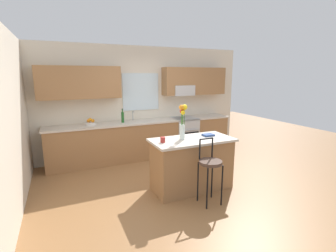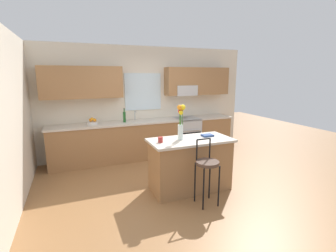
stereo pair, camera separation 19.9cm
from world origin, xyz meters
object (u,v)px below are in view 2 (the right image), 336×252
at_px(bar_stool_near, 207,166).
at_px(bottle_olive_oil, 124,117).
at_px(oven_range, 186,135).
at_px(kitchen_island, 190,164).
at_px(mug_ceramic, 160,140).
at_px(cookbook, 207,135).
at_px(fruit_bowl_oranges, 92,122).
at_px(flower_vase, 181,120).

xyz_separation_m(bar_stool_near, bottle_olive_oil, (-0.73, 2.54, 0.42)).
xyz_separation_m(oven_range, kitchen_island, (-0.88, -1.95, 0.00)).
xyz_separation_m(mug_ceramic, bottle_olive_oil, (-0.17, 1.97, 0.09)).
relative_size(kitchen_island, cookbook, 7.22).
bearing_deg(mug_ceramic, kitchen_island, -0.52).
bearing_deg(mug_ceramic, bottle_olive_oil, 95.07).
distance_m(kitchen_island, fruit_bowl_oranges, 2.51).
bearing_deg(cookbook, mug_ceramic, -176.02).
bearing_deg(cookbook, fruit_bowl_oranges, 133.85).
distance_m(bar_stool_near, cookbook, 0.80).
bearing_deg(bar_stool_near, cookbook, 59.45).
xyz_separation_m(kitchen_island, flower_vase, (-0.17, 0.03, 0.80)).
bearing_deg(kitchen_island, bottle_olive_oil, 110.28).
height_order(oven_range, cookbook, cookbook).
relative_size(oven_range, fruit_bowl_oranges, 3.83).
bearing_deg(flower_vase, bottle_olive_oil, 105.99).
height_order(flower_vase, cookbook, flower_vase).
distance_m(flower_vase, cookbook, 0.64).
height_order(kitchen_island, fruit_bowl_oranges, fruit_bowl_oranges).
distance_m(oven_range, bottle_olive_oil, 1.72).
relative_size(flower_vase, fruit_bowl_oranges, 2.53).
xyz_separation_m(flower_vase, cookbook, (0.55, 0.04, -0.33)).
height_order(oven_range, bottle_olive_oil, bottle_olive_oil).
relative_size(oven_range, kitchen_island, 0.64).
bearing_deg(mug_ceramic, fruit_bowl_oranges, 114.56).
distance_m(kitchen_island, mug_ceramic, 0.75).
bearing_deg(bottle_olive_oil, cookbook, -59.85).
xyz_separation_m(flower_vase, mug_ceramic, (-0.38, -0.03, -0.30)).
height_order(mug_ceramic, fruit_bowl_oranges, fruit_bowl_oranges).
xyz_separation_m(oven_range, bottle_olive_oil, (-1.61, 0.02, 0.59)).
xyz_separation_m(bar_stool_near, mug_ceramic, (-0.55, 0.57, 0.33)).
relative_size(flower_vase, bottle_olive_oil, 1.86).
bearing_deg(bottle_olive_oil, mug_ceramic, -84.93).
bearing_deg(cookbook, oven_range, 74.88).
relative_size(oven_range, cookbook, 4.60).
bearing_deg(bottle_olive_oil, fruit_bowl_oranges, 179.62).
relative_size(cookbook, fruit_bowl_oranges, 0.83).
xyz_separation_m(kitchen_island, mug_ceramic, (-0.55, 0.01, 0.50)).
distance_m(kitchen_island, bottle_olive_oil, 2.18).
bearing_deg(fruit_bowl_oranges, cookbook, -46.15).
distance_m(bar_stool_near, bottle_olive_oil, 2.68).
height_order(kitchen_island, flower_vase, flower_vase).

